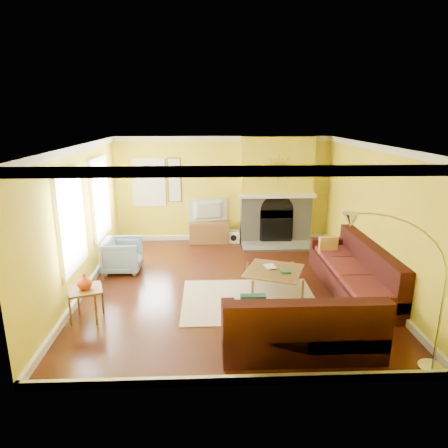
{
  "coord_description": "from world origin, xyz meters",
  "views": [
    {
      "loc": [
        -0.4,
        -7.19,
        3.23
      ],
      "look_at": [
        -0.09,
        0.4,
        1.13
      ],
      "focal_mm": 32.0,
      "sensor_mm": 36.0,
      "label": 1
    }
  ],
  "objects_px": {
    "coffee_table": "(274,279)",
    "side_table": "(87,304)",
    "armchair": "(123,255)",
    "media_console": "(209,232)",
    "arc_lamp": "(398,297)",
    "sectional_sofa": "(304,279)"
  },
  "relations": [
    {
      "from": "media_console",
      "to": "armchair",
      "type": "relative_size",
      "value": 1.29
    },
    {
      "from": "sectional_sofa",
      "to": "side_table",
      "type": "height_order",
      "value": "sectional_sofa"
    },
    {
      "from": "sectional_sofa",
      "to": "media_console",
      "type": "bearing_deg",
      "value": 114.85
    },
    {
      "from": "sectional_sofa",
      "to": "coffee_table",
      "type": "height_order",
      "value": "sectional_sofa"
    },
    {
      "from": "coffee_table",
      "to": "side_table",
      "type": "relative_size",
      "value": 1.82
    },
    {
      "from": "media_console",
      "to": "arc_lamp",
      "type": "relative_size",
      "value": 0.47
    },
    {
      "from": "side_table",
      "to": "arc_lamp",
      "type": "bearing_deg",
      "value": -19.67
    },
    {
      "from": "media_console",
      "to": "arc_lamp",
      "type": "height_order",
      "value": "arc_lamp"
    },
    {
      "from": "sectional_sofa",
      "to": "media_console",
      "type": "relative_size",
      "value": 3.82
    },
    {
      "from": "coffee_table",
      "to": "armchair",
      "type": "bearing_deg",
      "value": 161.28
    },
    {
      "from": "media_console",
      "to": "coffee_table",
      "type": "bearing_deg",
      "value": -67.74
    },
    {
      "from": "coffee_table",
      "to": "arc_lamp",
      "type": "xyz_separation_m",
      "value": [
        1.09,
        -2.59,
        0.86
      ]
    },
    {
      "from": "media_console",
      "to": "armchair",
      "type": "height_order",
      "value": "armchair"
    },
    {
      "from": "media_console",
      "to": "side_table",
      "type": "height_order",
      "value": "same"
    },
    {
      "from": "coffee_table",
      "to": "side_table",
      "type": "bearing_deg",
      "value": -161.68
    },
    {
      "from": "sectional_sofa",
      "to": "armchair",
      "type": "height_order",
      "value": "sectional_sofa"
    },
    {
      "from": "coffee_table",
      "to": "armchair",
      "type": "relative_size",
      "value": 1.29
    },
    {
      "from": "media_console",
      "to": "arc_lamp",
      "type": "bearing_deg",
      "value": -67.46
    },
    {
      "from": "media_console",
      "to": "side_table",
      "type": "bearing_deg",
      "value": -116.23
    },
    {
      "from": "sectional_sofa",
      "to": "coffee_table",
      "type": "bearing_deg",
      "value": 126.33
    },
    {
      "from": "armchair",
      "to": "side_table",
      "type": "distance_m",
      "value": 2.1
    },
    {
      "from": "side_table",
      "to": "armchair",
      "type": "bearing_deg",
      "value": 85.73
    }
  ]
}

